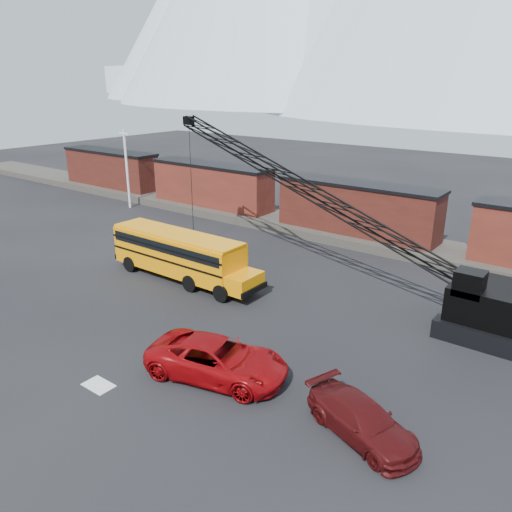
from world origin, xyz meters
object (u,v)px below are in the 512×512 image
at_px(red_pickup, 217,359).
at_px(crawler_crane, 328,202).
at_px(school_bus, 181,254).
at_px(maroon_suv, 362,420).

relative_size(red_pickup, crawler_crane, 0.25).
bearing_deg(school_bus, crawler_crane, 29.94).
height_order(school_bus, red_pickup, school_bus).
bearing_deg(red_pickup, crawler_crane, -7.34).
bearing_deg(maroon_suv, crawler_crane, 55.19).
distance_m(school_bus, red_pickup, 12.16).
height_order(school_bus, maroon_suv, school_bus).
xyz_separation_m(red_pickup, maroon_suv, (6.95, 0.27, -0.19)).
bearing_deg(school_bus, maroon_suv, -23.20).
distance_m(red_pickup, crawler_crane, 13.05).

